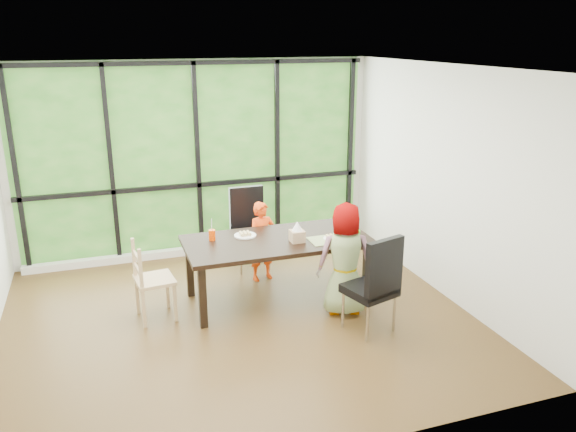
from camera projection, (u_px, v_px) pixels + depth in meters
The scene contains 23 objects.
ground at pixel (239, 320), 6.28m from camera, with size 5.00×5.00×0.00m, color black.
back_wall at pixel (197, 159), 7.89m from camera, with size 5.00×5.00×0.00m, color silver.
foliage_backdrop at pixel (197, 160), 7.88m from camera, with size 4.80×0.02×2.65m, color #225218.
window_mullions at pixel (198, 160), 7.84m from camera, with size 4.80×0.06×2.65m, color black, non-canonical shape.
window_sill at pixel (203, 249), 8.20m from camera, with size 4.80×0.12×0.10m, color silver.
dining_table at pixel (277, 269), 6.68m from camera, with size 2.13×1.02×0.75m, color black.
chair_window_leather at pixel (251, 230), 7.53m from camera, with size 0.46×0.46×1.08m, color black.
chair_interior_leather at pixel (370, 283), 5.91m from camera, with size 0.46×0.46×1.08m, color black.
chair_end_beech at pixel (155, 280), 6.21m from camera, with size 0.42×0.40×0.90m, color tan.
child_toddler at pixel (262, 241), 7.19m from camera, with size 0.37×0.25×1.02m, color #E93F0B.
child_older at pixel (347, 259), 6.28m from camera, with size 0.62×0.41×1.28m, color slate.
placemat at pixel (328, 240), 6.54m from camera, with size 0.43×0.32×0.01m, color tan.
plate_far at pixel (245, 235), 6.66m from camera, with size 0.26×0.26×0.02m, color white.
plate_near at pixel (332, 238), 6.57m from camera, with size 0.21×0.21×0.01m, color white.
orange_cup at pixel (212, 235), 6.52m from camera, with size 0.08×0.08×0.12m, color #FF4500.
green_cup at pixel (357, 235), 6.55m from camera, with size 0.07×0.07×0.11m, color #41CA21.
white_mug at pixel (351, 226), 6.88m from camera, with size 0.09×0.09×0.09m, color white.
tissue_box at pixel (297, 236), 6.47m from camera, with size 0.15×0.15×0.13m, color tan.
crepe_rolls_far at pixel (245, 233), 6.65m from camera, with size 0.15×0.12×0.04m, color tan, non-canonical shape.
crepe_rolls_near at pixel (332, 236), 6.56m from camera, with size 0.15×0.12×0.04m, color tan, non-canonical shape.
straw_white at pixel (212, 227), 6.49m from camera, with size 0.01×0.01×0.20m, color white.
straw_pink at pixel (357, 227), 6.52m from camera, with size 0.01×0.01×0.20m, color pink.
tissue at pixel (297, 226), 6.43m from camera, with size 0.12×0.12×0.11m, color white.
Camera 1 is at (-1.31, -5.50, 3.01)m, focal length 35.50 mm.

